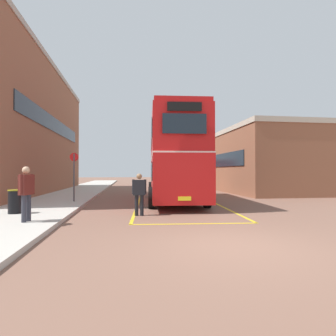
{
  "coord_description": "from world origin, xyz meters",
  "views": [
    {
      "loc": [
        -2.34,
        -6.1,
        1.69
      ],
      "look_at": [
        0.07,
        11.07,
        1.93
      ],
      "focal_mm": 29.81,
      "sensor_mm": 36.0,
      "label": 1
    }
  ],
  "objects_px": {
    "double_decker_bus": "(174,157)",
    "litter_bin": "(15,201)",
    "pedestrian_boarding": "(139,192)",
    "bus_stop_sign": "(74,172)",
    "pedestrian_waiting_near": "(26,190)",
    "single_deck_bus": "(175,172)"
  },
  "relations": [
    {
      "from": "pedestrian_boarding",
      "to": "litter_bin",
      "type": "relative_size",
      "value": 1.83
    },
    {
      "from": "pedestrian_boarding",
      "to": "pedestrian_waiting_near",
      "type": "height_order",
      "value": "pedestrian_waiting_near"
    },
    {
      "from": "double_decker_bus",
      "to": "bus_stop_sign",
      "type": "relative_size",
      "value": 4.0
    },
    {
      "from": "pedestrian_boarding",
      "to": "litter_bin",
      "type": "bearing_deg",
      "value": 176.5
    },
    {
      "from": "pedestrian_boarding",
      "to": "bus_stop_sign",
      "type": "height_order",
      "value": "bus_stop_sign"
    },
    {
      "from": "pedestrian_boarding",
      "to": "bus_stop_sign",
      "type": "xyz_separation_m",
      "value": [
        -3.25,
        4.37,
        0.75
      ]
    },
    {
      "from": "pedestrian_boarding",
      "to": "bus_stop_sign",
      "type": "distance_m",
      "value": 5.5
    },
    {
      "from": "double_decker_bus",
      "to": "litter_bin",
      "type": "xyz_separation_m",
      "value": [
        -6.75,
        -4.75,
        -1.93
      ]
    },
    {
      "from": "bus_stop_sign",
      "to": "double_decker_bus",
      "type": "bearing_deg",
      "value": 6.93
    },
    {
      "from": "double_decker_bus",
      "to": "litter_bin",
      "type": "bearing_deg",
      "value": -144.86
    },
    {
      "from": "single_deck_bus",
      "to": "double_decker_bus",
      "type": "bearing_deg",
      "value": -99.65
    },
    {
      "from": "single_deck_bus",
      "to": "pedestrian_waiting_near",
      "type": "bearing_deg",
      "value": -109.97
    },
    {
      "from": "pedestrian_waiting_near",
      "to": "litter_bin",
      "type": "xyz_separation_m",
      "value": [
        -1.05,
        1.88,
        -0.55
      ]
    },
    {
      "from": "pedestrian_waiting_near",
      "to": "litter_bin",
      "type": "height_order",
      "value": "pedestrian_waiting_near"
    },
    {
      "from": "single_deck_bus",
      "to": "pedestrian_waiting_near",
      "type": "height_order",
      "value": "single_deck_bus"
    },
    {
      "from": "litter_bin",
      "to": "double_decker_bus",
      "type": "bearing_deg",
      "value": 35.14
    },
    {
      "from": "pedestrian_boarding",
      "to": "pedestrian_waiting_near",
      "type": "bearing_deg",
      "value": -155.74
    },
    {
      "from": "double_decker_bus",
      "to": "bus_stop_sign",
      "type": "height_order",
      "value": "double_decker_bus"
    },
    {
      "from": "double_decker_bus",
      "to": "pedestrian_boarding",
      "type": "distance_m",
      "value": 5.7
    },
    {
      "from": "pedestrian_boarding",
      "to": "double_decker_bus",
      "type": "bearing_deg",
      "value": 66.84
    },
    {
      "from": "double_decker_bus",
      "to": "litter_bin",
      "type": "distance_m",
      "value": 8.47
    },
    {
      "from": "litter_bin",
      "to": "pedestrian_waiting_near",
      "type": "bearing_deg",
      "value": -60.83
    }
  ]
}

